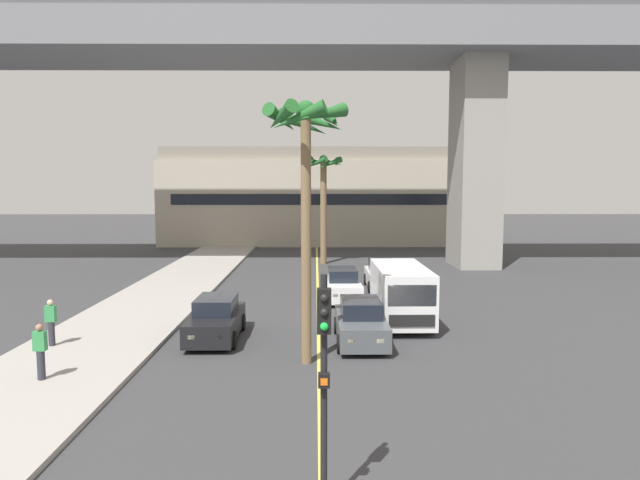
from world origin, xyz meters
The scene contains 14 objects.
sidewalk_left centered at (-8.00, 16.00, 0.07)m, with size 4.80×80.00×0.15m, color #9E9991.
lane_stripe_center centered at (0.00, 24.00, 0.00)m, with size 0.14×56.00×0.01m, color #DBCC4C.
bridge_overpass centered at (1.07, 38.53, 14.87)m, with size 78.02×8.00×18.52m.
pier_building_backdrop centered at (0.00, 54.43, 4.55)m, with size 29.58×8.04×9.22m.
car_queue_front centered at (1.22, 26.71, 0.72)m, with size 1.91×4.14×1.56m.
car_queue_second centered at (1.52, 19.12, 0.72)m, with size 1.85×4.11×1.56m.
car_queue_third centered at (-3.82, 19.61, 0.72)m, with size 1.85×4.11×1.56m.
car_queue_fourth centered at (3.59, 29.77, 0.72)m, with size 1.84×4.11×1.56m.
delivery_van centered at (3.41, 21.97, 1.29)m, with size 2.18×5.26×2.36m.
traffic_light_median_near centered at (0.02, 8.48, 2.71)m, with size 0.24×0.37×4.20m.
palm_tree_near_median centered at (0.47, 39.62, 5.92)m, with size 2.98×3.06×7.85m.
palm_tree_mid_median centered at (-0.42, 16.74, 6.80)m, with size 2.69×2.75×8.29m.
pedestrian_near_crosswalk centered at (-7.98, 14.86, 1.00)m, with size 0.34×0.22×1.62m.
pedestrian_mid_block centered at (-9.28, 18.27, 1.00)m, with size 0.34×0.22×1.62m.
Camera 1 is at (-0.12, -0.79, 5.69)m, focal length 31.44 mm.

